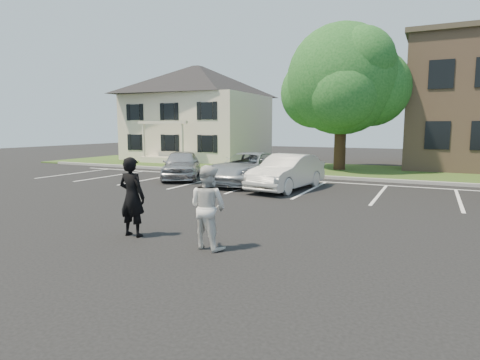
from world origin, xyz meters
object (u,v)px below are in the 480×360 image
Objects in this scene: tree at (344,82)px; car_silver_west at (182,165)px; man_black_suit at (132,197)px; man_white_shirt at (208,207)px; car_silver_minivan at (249,168)px; house at (198,113)px; car_white_sedan at (287,172)px.

tree is 2.02× the size of car_silver_west.
man_black_suit is 1.06× the size of man_white_shirt.
car_silver_west is at bearing -62.95° from man_black_suit.
tree is at bearing 21.18° from car_silver_west.
car_silver_minivan is at bearing -60.00° from man_white_shirt.
man_black_suit reaches higher than man_white_shirt.
car_silver_west is at bearing -62.24° from house.
house is at bearing 134.04° from car_silver_minivan.
man_black_suit is 0.45× the size of car_silver_west.
car_white_sedan is at bearing -37.81° from car_silver_west.
car_white_sedan is at bearing -18.93° from car_silver_minivan.
car_white_sedan is (6.08, -1.03, 0.01)m from car_silver_west.
car_silver_west is at bearing -42.81° from man_white_shirt.
car_silver_minivan is (9.84, -11.46, -3.09)m from house.
tree is at bearing -77.17° from man_white_shirt.
man_black_suit is 8.76m from car_white_sedan.
man_white_shirt is 8.85m from car_white_sedan.
car_silver_west is (-5.13, 9.75, -0.23)m from man_black_suit.
car_silver_west is at bearing -130.67° from tree.
car_silver_minivan is (-3.42, 9.67, -0.18)m from man_white_shirt.
car_silver_minivan is (-2.72, -7.81, -4.61)m from tree.
car_silver_minivan is at bearing -49.35° from house.
car_silver_minivan is at bearing -83.28° from man_black_suit.
man_black_suit reaches higher than car_white_sedan.
house is 13.17m from car_silver_west.
house is 15.42m from car_silver_minivan.
man_white_shirt is (2.16, -0.06, -0.05)m from man_black_suit.
tree is (12.56, -3.66, 1.52)m from house.
tree reaches higher than man_white_shirt.
car_silver_minivan is at bearing 165.98° from car_white_sedan.
tree is 1.65× the size of car_silver_minivan.
man_white_shirt is (0.70, -17.48, -4.43)m from tree.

